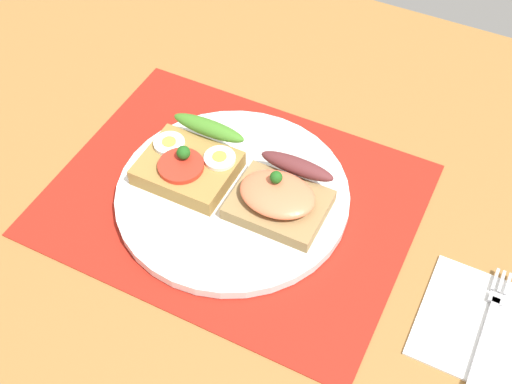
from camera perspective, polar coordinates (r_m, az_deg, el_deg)
name	(u,v)px	position (r cm, az deg, el deg)	size (l,w,h in cm)	color
ground_plane	(233,208)	(76.76, -2.00, -1.43)	(120.00, 90.00, 3.20)	olive
placemat	(233,199)	(75.40, -2.04, -0.60)	(40.95, 31.96, 0.30)	#A51F14
plate	(233,195)	(74.82, -2.06, -0.24)	(26.78, 26.78, 1.20)	white
sandwich_egg_tomato	(192,160)	(75.83, -5.64, 2.83)	(10.62, 10.26, 4.33)	olive
sandwich_salmon	(281,195)	(71.79, 2.18, -0.28)	(10.44, 9.64, 4.88)	olive
napkin	(484,326)	(69.85, 19.30, -11.02)	(12.67, 12.71, 0.60)	white
fork	(488,325)	(69.53, 19.66, -10.88)	(1.62, 15.00, 0.32)	#B7B7BC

